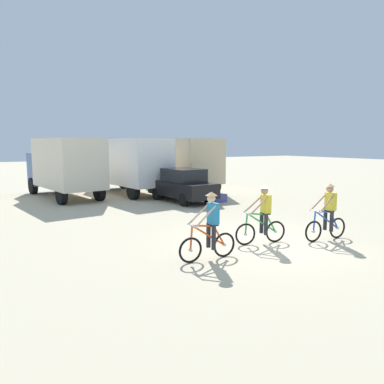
# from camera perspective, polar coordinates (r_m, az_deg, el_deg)

# --- Properties ---
(ground_plane) EXTENTS (120.00, 120.00, 0.00)m
(ground_plane) POSITION_cam_1_polar(r_m,az_deg,el_deg) (11.88, 11.35, -7.68)
(ground_plane) COLOR beige
(box_truck_cream_rv) EXTENTS (3.25, 7.00, 3.35)m
(box_truck_cream_rv) POSITION_cam_1_polar(r_m,az_deg,el_deg) (22.22, -18.98, 3.98)
(box_truck_cream_rv) COLOR beige
(box_truck_cream_rv) RESTS_ON ground
(box_truck_avon_van) EXTENTS (3.23, 7.00, 3.35)m
(box_truck_avon_van) POSITION_cam_1_polar(r_m,az_deg,el_deg) (22.97, -9.64, 4.38)
(box_truck_avon_van) COLOR white
(box_truck_avon_van) RESTS_ON ground
(box_truck_tan_camper) EXTENTS (2.42, 6.76, 3.35)m
(box_truck_tan_camper) POSITION_cam_1_polar(r_m,az_deg,el_deg) (24.32, -1.46, 4.65)
(box_truck_tan_camper) COLOR #CCB78E
(box_truck_tan_camper) RESTS_ON ground
(sedan_parked) EXTENTS (2.18, 4.36, 1.76)m
(sedan_parked) POSITION_cam_1_polar(r_m,az_deg,el_deg) (19.61, -1.48, 1.06)
(sedan_parked) COLOR black
(sedan_parked) RESTS_ON ground
(cyclist_orange_shirt) EXTENTS (1.73, 0.52, 1.82)m
(cyclist_orange_shirt) POSITION_cam_1_polar(r_m,az_deg,el_deg) (9.85, 2.75, -5.62)
(cyclist_orange_shirt) COLOR black
(cyclist_orange_shirt) RESTS_ON ground
(cyclist_cowboy_hat) EXTENTS (1.71, 0.55, 1.82)m
(cyclist_cowboy_hat) POSITION_cam_1_polar(r_m,az_deg,el_deg) (11.60, 10.80, -3.73)
(cyclist_cowboy_hat) COLOR black
(cyclist_cowboy_hat) RESTS_ON ground
(cyclist_near_camera) EXTENTS (1.73, 0.52, 1.82)m
(cyclist_near_camera) POSITION_cam_1_polar(r_m,az_deg,el_deg) (12.59, 20.10, -3.18)
(cyclist_near_camera) COLOR black
(cyclist_near_camera) RESTS_ON ground
(supply_crate) EXTENTS (1.15, 1.03, 0.41)m
(supply_crate) POSITION_cam_1_polar(r_m,az_deg,el_deg) (19.64, 3.67, -0.94)
(supply_crate) COLOR #4C5199
(supply_crate) RESTS_ON ground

